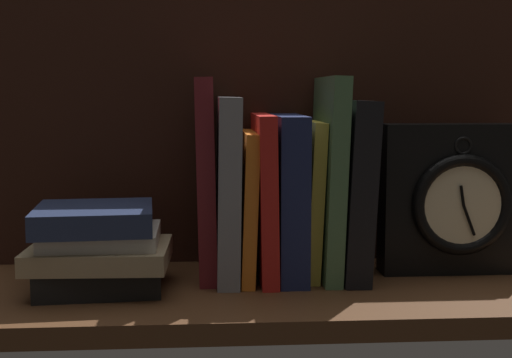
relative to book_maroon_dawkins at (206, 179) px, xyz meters
The scene contains 12 objects.
ground_plane 17.78cm from the book_maroon_dawkins, 27.43° to the right, with size 79.00×29.19×2.50cm, color #4C2D19.
back_panel 15.00cm from the book_maroon_dawkins, 43.14° to the left, with size 79.00×1.20×40.05cm, color black.
book_maroon_dawkins is the anchor object (origin of this frame).
book_gray_chess 3.05cm from the book_maroon_dawkins, ahead, with size 2.76×16.21×23.29cm, color gray.
book_orange_pandolfini 6.33cm from the book_maroon_dawkins, ahead, with size 1.69×15.39×18.87cm, color orange.
book_red_requiem 7.88cm from the book_maroon_dawkins, ahead, with size 2.11×16.81×21.08cm, color red.
book_navy_bierce 10.95cm from the book_maroon_dawkins, ahead, with size 3.61×16.07×20.97cm, color #192147.
book_yellow_seinlanguage 13.90cm from the book_maroon_dawkins, ahead, with size 1.65×12.07×20.17cm, color gold.
book_green_romantic 15.85cm from the book_maroon_dawkins, ahead, with size 2.20×15.87×25.83cm, color #476B44.
book_black_skeptic 18.96cm from the book_maroon_dawkins, ahead, with size 3.30×16.39×22.88cm, color black.
framed_clock 33.09cm from the book_maroon_dawkins, ahead, with size 19.80×5.72×19.80cm.
book_stack_side 16.11cm from the book_maroon_dawkins, 156.37° to the right, with size 16.95×14.51×10.27cm.
Camera 1 is at (-9.70, -87.08, 23.81)cm, focal length 50.54 mm.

